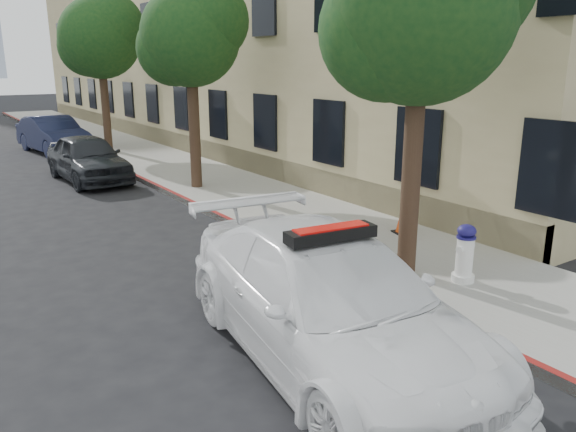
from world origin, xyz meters
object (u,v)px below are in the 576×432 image
(parked_car_mid, at_px, (88,158))
(fire_hydrant, at_px, (465,254))
(parked_car_far, at_px, (53,135))
(traffic_cone, at_px, (403,218))
(police_car, at_px, (329,300))

(parked_car_mid, bearing_deg, fire_hydrant, -80.04)
(parked_car_far, xyz_separation_m, traffic_cone, (3.26, -15.90, -0.25))
(parked_car_mid, relative_size, fire_hydrant, 4.42)
(fire_hydrant, bearing_deg, police_car, -178.39)
(police_car, distance_m, parked_car_mid, 12.44)
(police_car, height_order, parked_car_mid, police_car)
(parked_car_far, bearing_deg, parked_car_mid, -101.22)
(fire_hydrant, bearing_deg, parked_car_far, 89.20)
(police_car, distance_m, parked_car_far, 18.82)
(police_car, xyz_separation_m, parked_car_far, (0.91, 18.79, -0.05))
(police_car, height_order, fire_hydrant, police_car)
(police_car, xyz_separation_m, parked_car_mid, (0.54, 12.43, -0.07))
(parked_car_far, height_order, fire_hydrant, parked_car_far)
(police_car, relative_size, fire_hydrant, 5.94)
(parked_car_mid, relative_size, parked_car_far, 0.94)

